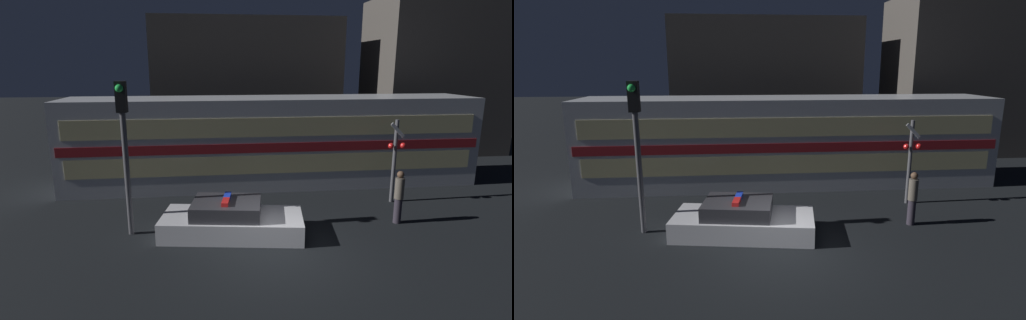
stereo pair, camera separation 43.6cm
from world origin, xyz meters
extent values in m
plane|color=black|center=(0.00, 0.00, 0.00)|extent=(120.00, 120.00, 0.00)
cube|color=#B7BABF|center=(1.02, 6.85, 1.90)|extent=(17.56, 2.93, 3.80)
cube|color=maroon|center=(1.02, 5.38, 1.90)|extent=(17.20, 0.03, 0.38)
cube|color=beige|center=(1.02, 5.38, 1.22)|extent=(16.68, 0.02, 0.76)
cube|color=beige|center=(1.02, 5.38, 2.74)|extent=(16.68, 0.02, 0.76)
cube|color=silver|center=(-1.11, 1.42, 0.32)|extent=(4.56, 2.52, 0.64)
cube|color=#333338|center=(-1.28, 1.45, 0.87)|extent=(2.30, 1.95, 0.45)
cube|color=red|center=(-1.32, 1.17, 1.15)|extent=(0.28, 0.59, 0.12)
cube|color=blue|center=(-1.24, 1.72, 1.15)|extent=(0.28, 0.59, 0.12)
cylinder|color=#2D2833|center=(4.42, 1.70, 0.42)|extent=(0.26, 0.26, 0.85)
cylinder|color=#595147|center=(4.42, 1.70, 1.20)|extent=(0.30, 0.30, 0.71)
sphere|color=brown|center=(4.42, 1.70, 1.67)|extent=(0.23, 0.23, 0.23)
cylinder|color=#4C4C51|center=(5.18, 3.75, 1.59)|extent=(0.14, 0.14, 3.19)
sphere|color=red|center=(4.94, 3.61, 2.23)|extent=(0.22, 0.22, 0.22)
sphere|color=red|center=(5.42, 3.61, 2.23)|extent=(0.22, 0.22, 0.22)
cube|color=white|center=(5.18, 3.66, 2.81)|extent=(0.58, 0.03, 0.58)
cylinder|color=#4C4C51|center=(-4.25, 1.84, 1.90)|extent=(0.17, 0.17, 3.80)
cube|color=black|center=(-4.25, 1.84, 4.25)|extent=(0.30, 0.30, 0.90)
sphere|color=green|center=(-4.25, 1.65, 4.51)|extent=(0.23, 0.23, 0.23)
cube|color=#47423D|center=(0.60, 14.94, 3.91)|extent=(10.98, 4.88, 7.82)
cube|color=#47423D|center=(11.89, 13.05, 4.47)|extent=(7.42, 5.01, 8.95)
camera|label=1|loc=(-1.78, -10.18, 5.15)|focal=28.00mm
camera|label=2|loc=(-1.35, -10.22, 5.15)|focal=28.00mm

